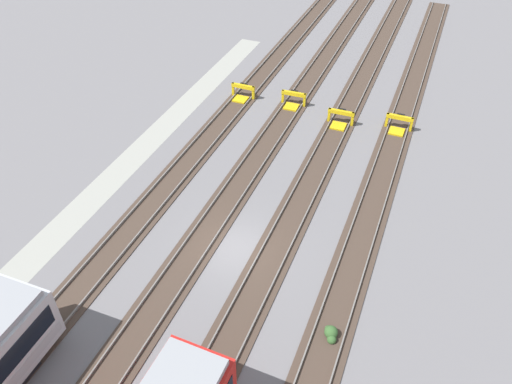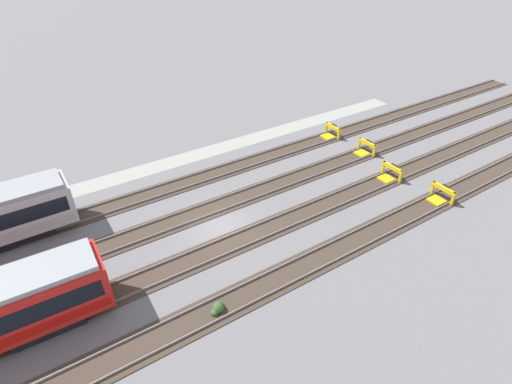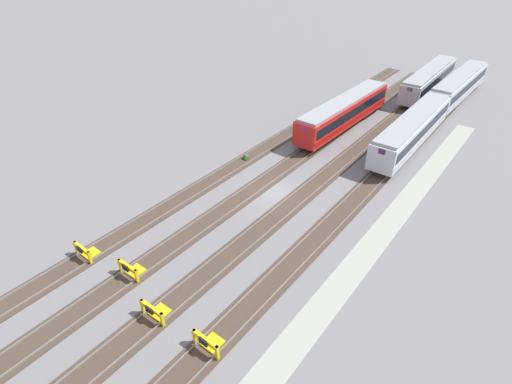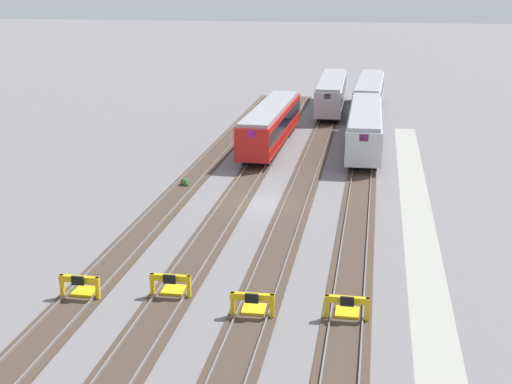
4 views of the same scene
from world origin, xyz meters
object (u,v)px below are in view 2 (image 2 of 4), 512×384
bumper_stop_nearest_track (330,132)px  weed_clump (218,308)px  bumper_stop_middle_track (390,174)px  bumper_stop_far_inner_track (440,195)px  bumper_stop_near_inner_track (365,149)px

bumper_stop_nearest_track → weed_clump: bearing=33.4°
bumper_stop_middle_track → bumper_stop_far_inner_track: size_ratio=1.00×
bumper_stop_middle_track → weed_clump: 18.83m
weed_clump → bumper_stop_nearest_track: bearing=-146.6°
bumper_stop_nearest_track → bumper_stop_far_inner_track: bearing=89.4°
bumper_stop_near_inner_track → bumper_stop_middle_track: same height
bumper_stop_near_inner_track → bumper_stop_middle_track: bearing=71.6°
bumper_stop_middle_track → bumper_stop_near_inner_track: bearing=-108.4°
bumper_stop_near_inner_track → bumper_stop_nearest_track: bearing=-84.7°
bumper_stop_nearest_track → bumper_stop_far_inner_track: same height
bumper_stop_near_inner_track → bumper_stop_far_inner_track: same height
bumper_stop_near_inner_track → bumper_stop_far_inner_track: bearing=86.4°
bumper_stop_far_inner_track → weed_clump: (19.21, 0.10, -0.27)m
weed_clump → bumper_stop_middle_track: bearing=-166.7°
bumper_stop_nearest_track → weed_clump: size_ratio=2.18×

